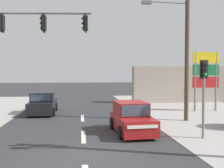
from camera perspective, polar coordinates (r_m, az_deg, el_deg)
ground_plane at (r=9.69m, az=-6.02°, el=-15.54°), size 140.00×140.00×0.00m
lane_dash_mid at (r=12.57m, az=-6.24°, el=-11.29°), size 0.20×2.40×0.01m
lane_dash_far at (r=17.47m, az=-6.44°, el=-7.38°), size 0.20×2.40×0.01m
utility_pole_midground_right at (r=16.90m, az=15.64°, el=10.50°), size 3.78×0.45×10.02m
pedestal_signal_right_kerb at (r=12.47m, az=19.37°, el=-0.31°), size 0.44×0.31×3.56m
shopping_plaza_sign at (r=21.45m, az=19.74°, el=2.32°), size 2.10×0.16×4.60m
shopfront_wall_far at (r=27.59m, az=16.88°, el=-0.09°), size 12.00×1.00×3.60m
hatchback_oncoming_near at (r=13.19m, az=4.28°, el=-7.52°), size 1.94×3.72×1.53m
sedan_kerbside_parked at (r=19.87m, az=-14.83°, el=-4.21°), size 1.93×4.26×1.56m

